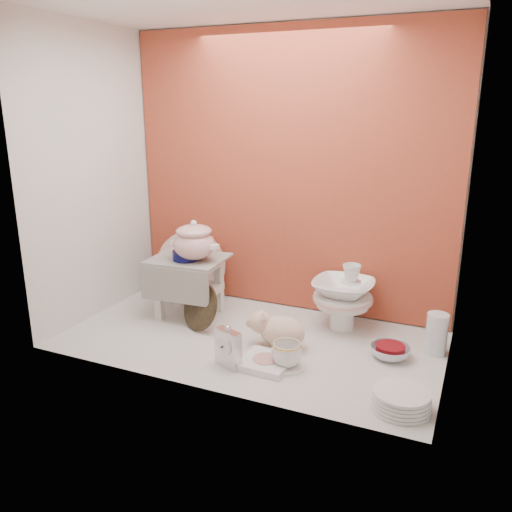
{
  "coord_description": "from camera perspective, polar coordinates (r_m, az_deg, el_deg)",
  "views": [
    {
      "loc": [
        0.97,
        -2.12,
        1.11
      ],
      "look_at": [
        0.02,
        0.02,
        0.42
      ],
      "focal_mm": 36.54,
      "sensor_mm": 36.0,
      "label": 1
    }
  ],
  "objects": [
    {
      "name": "ground",
      "position": [
        2.58,
        -0.59,
        -9.05
      ],
      "size": [
        1.8,
        1.8,
        0.0
      ],
      "primitive_type": "plane",
      "color": "silver",
      "rests_on": "ground"
    },
    {
      "name": "niche_shell",
      "position": [
        2.5,
        1.09,
        12.3
      ],
      "size": [
        1.86,
        1.03,
        1.53
      ],
      "color": "#A8422A",
      "rests_on": "ground"
    },
    {
      "name": "step_stool",
      "position": [
        2.82,
        -7.3,
        -3.34
      ],
      "size": [
        0.41,
        0.36,
        0.32
      ],
      "primitive_type": null,
      "rotation": [
        0.0,
        0.0,
        0.07
      ],
      "color": "silver",
      "rests_on": "ground"
    },
    {
      "name": "soup_tureen",
      "position": [
        2.69,
        -6.79,
        1.7
      ],
      "size": [
        0.3,
        0.3,
        0.22
      ],
      "primitive_type": null,
      "rotation": [
        0.0,
        0.0,
        -0.2
      ],
      "color": "white",
      "rests_on": "step_stool"
    },
    {
      "name": "cobalt_bowl",
      "position": [
        2.73,
        -7.76,
        0.07
      ],
      "size": [
        0.16,
        0.16,
        0.05
      ],
      "primitive_type": "cylinder",
      "rotation": [
        0.0,
        0.0,
        0.19
      ],
      "color": "#090A47",
      "rests_on": "step_stool"
    },
    {
      "name": "floral_platter",
      "position": [
        3.06,
        -7.13,
        -1.03
      ],
      "size": [
        0.42,
        0.23,
        0.4
      ],
      "primitive_type": null,
      "rotation": [
        0.0,
        0.0,
        0.33
      ],
      "color": "white",
      "rests_on": "ground"
    },
    {
      "name": "blue_white_vase",
      "position": [
        3.12,
        -8.37,
        -2.34
      ],
      "size": [
        0.29,
        0.29,
        0.23
      ],
      "primitive_type": "imported",
      "rotation": [
        0.0,
        0.0,
        0.37
      ],
      "color": "white",
      "rests_on": "ground"
    },
    {
      "name": "lacquer_tray",
      "position": [
        2.66,
        -6.14,
        -5.55
      ],
      "size": [
        0.27,
        0.2,
        0.23
      ],
      "primitive_type": null,
      "rotation": [
        0.0,
        0.0,
        -0.43
      ],
      "color": "black",
      "rests_on": "ground"
    },
    {
      "name": "mantel_clock",
      "position": [
        2.29,
        -3.07,
        -9.86
      ],
      "size": [
        0.14,
        0.09,
        0.19
      ],
      "primitive_type": "cube",
      "rotation": [
        0.0,
        0.0,
        -0.37
      ],
      "color": "silver",
      "rests_on": "ground"
    },
    {
      "name": "plush_pig",
      "position": [
        2.46,
        2.89,
        -8.24
      ],
      "size": [
        0.32,
        0.25,
        0.17
      ],
      "primitive_type": "ellipsoid",
      "rotation": [
        0.0,
        0.0,
        -0.24
      ],
      "color": "beige",
      "rests_on": "ground"
    },
    {
      "name": "teacup_saucer",
      "position": [
        2.32,
        3.34,
        -11.96
      ],
      "size": [
        0.18,
        0.18,
        0.01
      ],
      "primitive_type": "cylinder",
      "rotation": [
        0.0,
        0.0,
        0.17
      ],
      "color": "white",
      "rests_on": "ground"
    },
    {
      "name": "gold_rim_teacup",
      "position": [
        2.3,
        3.36,
        -10.69
      ],
      "size": [
        0.16,
        0.16,
        0.1
      ],
      "primitive_type": "imported",
      "rotation": [
        0.0,
        0.0,
        -0.21
      ],
      "color": "white",
      "rests_on": "teacup_saucer"
    },
    {
      "name": "lattice_dish",
      "position": [
        2.33,
        1.11,
        -11.54
      ],
      "size": [
        0.22,
        0.22,
        0.03
      ],
      "primitive_type": "cube",
      "rotation": [
        0.0,
        0.0,
        -0.04
      ],
      "color": "white",
      "rests_on": "ground"
    },
    {
      "name": "dinner_plate_stack",
      "position": [
        2.1,
        15.62,
        -14.93
      ],
      "size": [
        0.3,
        0.3,
        0.07
      ],
      "primitive_type": "cylinder",
      "rotation": [
        0.0,
        0.0,
        0.41
      ],
      "color": "white",
      "rests_on": "ground"
    },
    {
      "name": "crystal_bowl",
      "position": [
        2.47,
        14.47,
        -10.15
      ],
      "size": [
        0.22,
        0.22,
        0.06
      ],
      "primitive_type": "imported",
      "rotation": [
        0.0,
        0.0,
        0.25
      ],
      "color": "silver",
      "rests_on": "ground"
    },
    {
      "name": "clear_glass_vase",
      "position": [
        2.54,
        19.15,
        -8.06
      ],
      "size": [
        0.12,
        0.12,
        0.19
      ],
      "primitive_type": "cylinder",
      "rotation": [
        0.0,
        0.0,
        -0.24
      ],
      "color": "silver",
      "rests_on": "ground"
    },
    {
      "name": "porcelain_tower",
      "position": [
        2.67,
        9.49,
        -4.36
      ],
      "size": [
        0.4,
        0.4,
        0.35
      ],
      "primitive_type": null,
      "rotation": [
        0.0,
        0.0,
        -0.37
      ],
      "color": "white",
      "rests_on": "ground"
    }
  ]
}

